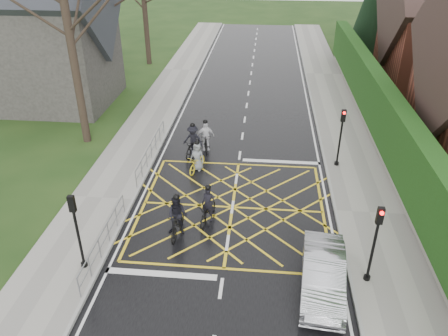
% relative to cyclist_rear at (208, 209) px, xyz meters
% --- Properties ---
extents(ground, '(120.00, 120.00, 0.00)m').
position_rel_cyclist_rear_xyz_m(ground, '(0.95, 1.06, -0.56)').
color(ground, black).
rests_on(ground, ground).
extents(road, '(9.00, 80.00, 0.01)m').
position_rel_cyclist_rear_xyz_m(road, '(0.95, 1.06, -0.56)').
color(road, black).
rests_on(road, ground).
extents(sidewalk_right, '(3.00, 80.00, 0.15)m').
position_rel_cyclist_rear_xyz_m(sidewalk_right, '(6.95, 1.06, -0.49)').
color(sidewalk_right, gray).
rests_on(sidewalk_right, ground).
extents(sidewalk_left, '(3.00, 80.00, 0.15)m').
position_rel_cyclist_rear_xyz_m(sidewalk_left, '(-5.05, 1.06, -0.49)').
color(sidewalk_left, gray).
rests_on(sidewalk_left, ground).
extents(stone_wall, '(0.50, 38.00, 0.70)m').
position_rel_cyclist_rear_xyz_m(stone_wall, '(8.70, 7.06, -0.21)').
color(stone_wall, slate).
rests_on(stone_wall, ground).
extents(hedge, '(0.90, 38.00, 2.80)m').
position_rel_cyclist_rear_xyz_m(hedge, '(8.70, 7.06, 1.54)').
color(hedge, '#1A360E').
rests_on(hedge, stone_wall).
extents(conifer, '(4.60, 4.60, 10.00)m').
position_rel_cyclist_rear_xyz_m(conifer, '(11.70, 27.06, 4.43)').
color(conifer, black).
rests_on(conifer, ground).
extents(church, '(8.80, 7.80, 11.00)m').
position_rel_cyclist_rear_xyz_m(church, '(-12.58, 13.06, 4.37)').
color(church, '#2D2B28').
rests_on(church, ground).
extents(railing_south, '(0.05, 5.04, 1.03)m').
position_rel_cyclist_rear_xyz_m(railing_south, '(-3.70, -2.44, 0.22)').
color(railing_south, slate).
rests_on(railing_south, ground).
extents(railing_north, '(0.05, 6.04, 1.03)m').
position_rel_cyclist_rear_xyz_m(railing_north, '(-3.70, 5.06, 0.23)').
color(railing_north, slate).
rests_on(railing_north, ground).
extents(traffic_light_ne, '(0.24, 0.31, 3.21)m').
position_rel_cyclist_rear_xyz_m(traffic_light_ne, '(6.05, 5.25, 1.10)').
color(traffic_light_ne, black).
rests_on(traffic_light_ne, ground).
extents(traffic_light_se, '(0.24, 0.31, 3.21)m').
position_rel_cyclist_rear_xyz_m(traffic_light_se, '(6.05, -3.15, 1.10)').
color(traffic_light_se, black).
rests_on(traffic_light_se, ground).
extents(traffic_light_sw, '(0.24, 0.31, 3.21)m').
position_rel_cyclist_rear_xyz_m(traffic_light_sw, '(-4.15, -3.44, 1.10)').
color(traffic_light_sw, black).
rests_on(traffic_light_sw, ground).
extents(cyclist_rear, '(0.99, 1.87, 1.73)m').
position_rel_cyclist_rear_xyz_m(cyclist_rear, '(0.00, 0.00, 0.00)').
color(cyclist_rear, black).
rests_on(cyclist_rear, ground).
extents(cyclist_back, '(0.90, 1.93, 1.90)m').
position_rel_cyclist_rear_xyz_m(cyclist_back, '(-1.11, -1.05, 0.16)').
color(cyclist_back, black).
rests_on(cyclist_back, ground).
extents(cyclist_mid, '(1.21, 2.00, 1.85)m').
position_rel_cyclist_rear_xyz_m(cyclist_mid, '(-1.60, 5.99, 0.12)').
color(cyclist_mid, black).
rests_on(cyclist_mid, ground).
extents(cyclist_front, '(1.05, 1.89, 1.82)m').
position_rel_cyclist_rear_xyz_m(cyclist_front, '(-1.00, 6.54, 0.11)').
color(cyclist_front, black).
rests_on(cyclist_front, ground).
extents(cyclist_lead, '(1.05, 1.78, 1.64)m').
position_rel_cyclist_rear_xyz_m(cyclist_lead, '(-1.11, 4.26, 0.01)').
color(cyclist_lead, gold).
rests_on(cyclist_lead, ground).
extents(car, '(1.79, 4.18, 1.34)m').
position_rel_cyclist_rear_xyz_m(car, '(4.43, -3.62, 0.11)').
color(car, '#ACADB3').
rests_on(car, ground).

